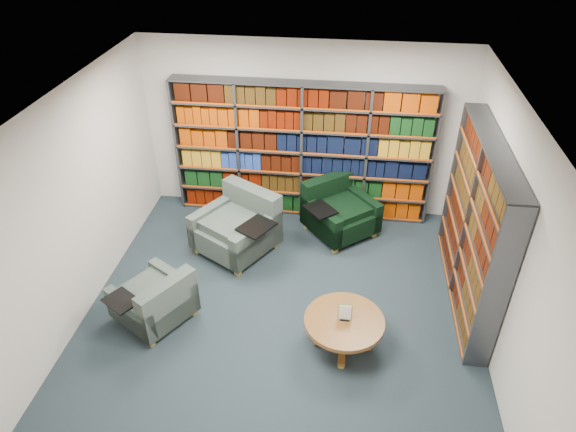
# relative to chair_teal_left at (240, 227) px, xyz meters

# --- Properties ---
(room_shell) EXTENTS (5.02, 5.02, 2.82)m
(room_shell) POSITION_rel_chair_teal_left_xyz_m (0.80, -1.23, 1.03)
(room_shell) COLOR black
(room_shell) RESTS_ON ground
(bookshelf_back) EXTENTS (4.00, 0.28, 2.20)m
(bookshelf_back) POSITION_rel_chair_teal_left_xyz_m (0.80, 1.12, 0.73)
(bookshelf_back) COLOR #47494F
(bookshelf_back) RESTS_ON ground
(bookshelf_right) EXTENTS (0.28, 2.50, 2.20)m
(bookshelf_right) POSITION_rel_chair_teal_left_xyz_m (3.14, -0.63, 0.73)
(bookshelf_right) COLOR #47494F
(bookshelf_right) RESTS_ON ground
(chair_teal_left) EXTENTS (1.37, 1.37, 0.91)m
(chair_teal_left) POSITION_rel_chair_teal_left_xyz_m (0.00, 0.00, 0.00)
(chair_teal_left) COLOR #0C283B
(chair_teal_left) RESTS_ON ground
(chair_green_right) EXTENTS (1.29, 1.29, 0.83)m
(chair_green_right) POSITION_rel_chair_teal_left_xyz_m (1.41, 0.64, -0.03)
(chair_green_right) COLOR black
(chair_green_right) RESTS_ON ground
(chair_teal_front) EXTENTS (1.12, 1.12, 0.74)m
(chair_teal_front) POSITION_rel_chair_teal_left_xyz_m (-0.72, -1.64, -0.07)
(chair_teal_front) COLOR #0C283B
(chair_teal_front) RESTS_ON ground
(coffee_table) EXTENTS (0.94, 0.94, 0.66)m
(coffee_table) POSITION_rel_chair_teal_left_xyz_m (1.61, -1.78, -0.01)
(coffee_table) COLOR brown
(coffee_table) RESTS_ON ground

